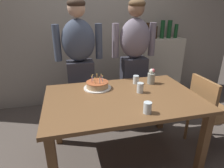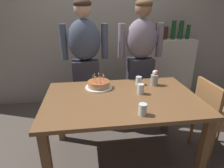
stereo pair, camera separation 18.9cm
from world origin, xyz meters
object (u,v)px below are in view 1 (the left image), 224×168
Objects in this scene: flower_vase at (151,77)px; person_woman_cardigan at (134,61)px; water_glass_far at (147,108)px; water_glass_near at (136,80)px; water_glass_side at (140,88)px; dining_chair at (208,109)px; birthday_cake at (97,85)px; person_man_bearded at (80,65)px.

person_woman_cardigan reaches higher than flower_vase.
water_glass_far is 1.17m from person_woman_cardigan.
water_glass_far is (-0.14, -0.65, 0.00)m from water_glass_near.
flower_vase is (0.22, 0.21, 0.03)m from water_glass_side.
water_glass_side is at bearing -136.38° from flower_vase.
water_glass_far is 0.11× the size of dining_chair.
flower_vase reaches higher than birthday_cake.
water_glass_far is at bearing 107.41° from dining_chair.
dining_chair is (1.31, -0.86, -0.36)m from person_man_bearded.
water_glass_side is 0.30m from flower_vase.
water_glass_side is at bearing -27.64° from birthday_cake.
water_glass_near is (0.46, 0.04, 0.01)m from birthday_cake.
person_woman_cardigan is at bearing 74.85° from water_glass_side.
person_woman_cardigan is at bearing 40.52° from birthday_cake.
water_glass_far is 0.56× the size of flower_vase.
water_glass_near is 0.86m from dining_chair.
water_glass_side reaches higher than water_glass_far.
water_glass_side is 0.76m from person_woman_cardigan.
water_glass_near is 0.25m from water_glass_side.
water_glass_far is 1.22m from person_man_bearded.
flower_vase is (0.32, 0.61, 0.03)m from water_glass_far.
water_glass_side is (0.10, 0.40, 0.00)m from water_glass_far.
person_man_bearded is (-0.45, 1.13, 0.08)m from water_glass_far.
water_glass_far is at bearing 111.51° from person_man_bearded.
flower_vase reaches higher than water_glass_near.
birthday_cake is 0.34× the size of dining_chair.
person_woman_cardigan reaches higher than water_glass_far.
dining_chair is (0.57, -0.86, -0.36)m from person_woman_cardigan.
birthday_cake is 0.46m from water_glass_near.
person_man_bearded is at bearing 140.83° from water_glass_near.
water_glass_near is 0.77m from person_man_bearded.
water_glass_side is at bearing -100.96° from water_glass_near.
flower_vase is (0.17, -0.04, 0.03)m from water_glass_near.
water_glass_far is 0.41m from water_glass_side.
person_man_bearded is at bearing 104.68° from birthday_cake.
dining_chair is at bearing -27.93° from water_glass_near.
birthday_cake is at bearing 40.52° from person_woman_cardigan.
water_glass_far is 0.06× the size of person_man_bearded.
water_glass_far is 0.94m from dining_chair.
water_glass_far is 0.69m from flower_vase.
water_glass_near is at bearing 79.04° from water_glass_side.
dining_chair is (0.86, 0.27, -0.27)m from water_glass_far.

